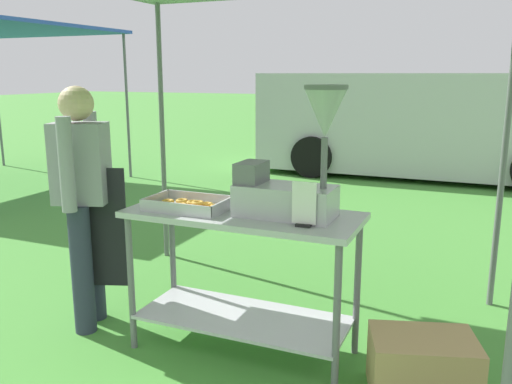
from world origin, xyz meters
TOP-DOWN VIEW (x-y plane):
  - ground_plane at (0.00, 6.00)m, footprint 70.00×70.00m
  - donut_cart at (-0.03, 0.99)m, footprint 1.39×0.58m
  - donut_tray at (-0.36, 0.92)m, footprint 0.48×0.31m
  - donut_fryer at (0.28, 1.00)m, footprint 0.62×0.28m
  - menu_sign at (0.40, 0.84)m, footprint 0.13×0.05m
  - vendor at (-1.13, 0.90)m, footprint 0.46×0.53m
  - supply_crate at (1.04, 0.92)m, footprint 0.63×0.52m
  - van_silver at (0.28, 7.60)m, footprint 5.35×2.13m

SIDE VIEW (x-z plane):
  - ground_plane at x=0.00m, z-range 0.00..0.00m
  - supply_crate at x=1.04m, z-range 0.00..0.33m
  - donut_cart at x=-0.03m, z-range 0.19..1.08m
  - van_silver at x=0.28m, z-range 0.03..1.72m
  - vendor at x=-1.13m, z-range 0.10..1.71m
  - donut_tray at x=-0.36m, z-range 0.87..0.94m
  - menu_sign at x=0.40m, z-range 0.87..1.11m
  - donut_fryer at x=0.28m, z-range 0.77..1.51m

